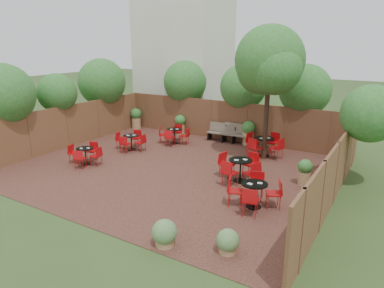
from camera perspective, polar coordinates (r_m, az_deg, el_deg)
The scene contains 13 objects.
ground at distance 14.05m, azimuth -3.14°, elevation -4.06°, with size 80.00×80.00×0.00m, color #354F23.
courtyard_paving at distance 14.05m, azimuth -3.14°, elevation -4.02°, with size 12.00×10.00×0.02m, color #371816.
fence_back at distance 17.95m, azimuth 5.83°, elevation 3.71°, with size 12.00×0.08×2.00m, color #4C2B1C.
fence_left at distance 17.73m, azimuth -19.47°, elevation 2.70°, with size 0.08×10.00×2.00m, color #4C2B1C.
fence_right at distance 11.62m, azimuth 22.14°, elevation -4.45°, with size 0.08×10.00×2.00m, color #4C2B1C.
neighbour_building at distance 22.35m, azimuth -1.27°, elevation 14.01°, with size 5.00×4.00×8.00m, color silver.
overhang_foliage at distance 16.98m, azimuth -4.37°, elevation 8.88°, with size 15.55×10.78×2.57m.
courtyard_tree at distance 14.75m, azimuth 12.35°, elevation 12.49°, with size 2.89×2.81×5.54m.
park_bench_left at distance 17.44m, azimuth 7.41°, elevation 1.67°, with size 1.60×0.61×0.97m.
park_bench_right at distance 17.80m, azimuth 4.89°, elevation 1.94°, with size 1.49×0.50×0.91m.
bistro_tables at distance 14.23m, azimuth 1.42°, elevation -1.79°, with size 8.90×6.60×0.95m.
planters at distance 17.77m, azimuth 1.16°, elevation 2.40°, with size 11.10×4.24×1.18m.
low_shrubs at distance 9.26m, azimuth 6.42°, elevation -13.22°, with size 3.38×3.91×0.68m.
Camera 1 is at (7.46, -10.86, 4.87)m, focal length 32.96 mm.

